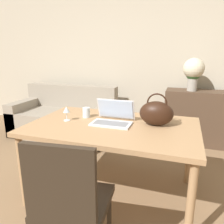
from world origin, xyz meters
TOP-DOWN VIEW (x-y plane):
  - wall_back at (0.00, 2.72)m, footprint 10.00×0.06m
  - dining_table at (0.12, 0.79)m, footprint 1.55×0.97m
  - chair at (0.11, -0.04)m, footprint 0.48×0.48m
  - couch at (-1.18, 2.10)m, footprint 1.69×0.85m
  - sideboard at (1.04, 2.41)m, footprint 1.15×0.40m
  - laptop at (0.11, 0.85)m, footprint 0.37×0.29m
  - drinking_glass at (-0.21, 0.94)m, footprint 0.08×0.08m
  - wine_glass at (-0.35, 0.77)m, footprint 0.07×0.07m
  - handbag at (0.50, 0.90)m, footprint 0.31×0.19m
  - flower_vase at (0.83, 2.37)m, footprint 0.30×0.30m

SIDE VIEW (x-z plane):
  - couch at x=-1.18m, z-range -0.13..0.69m
  - sideboard at x=1.04m, z-range 0.00..0.83m
  - chair at x=0.11m, z-range 0.05..0.96m
  - dining_table at x=0.12m, z-range 0.29..1.02m
  - drinking_glass at x=-0.21m, z-range 0.73..0.83m
  - laptop at x=0.11m, z-range 0.68..0.89m
  - wine_glass at x=-0.35m, z-range 0.76..0.90m
  - handbag at x=0.50m, z-range 0.69..0.99m
  - flower_vase at x=0.83m, z-range 0.88..1.35m
  - wall_back at x=0.00m, z-range 0.00..2.70m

